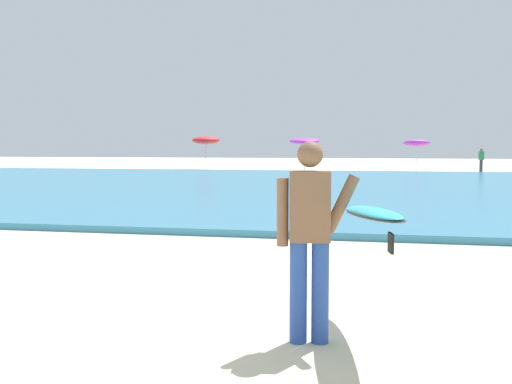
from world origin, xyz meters
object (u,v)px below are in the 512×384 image
Objects in this scene: beach_umbrella_1 at (305,141)px; beach_umbrella_2 at (417,143)px; surfer_with_board at (338,224)px; beach_umbrella_0 at (206,140)px; beachgoer_near_row_left at (481,160)px.

beach_umbrella_2 is (7.39, 0.37, -0.14)m from beach_umbrella_1.
beach_umbrella_0 reaches higher than surfer_with_board.
beach_umbrella_0 reaches higher than beach_umbrella_2.
beach_umbrella_1 is 1.06× the size of beach_umbrella_2.
beach_umbrella_1 is 1.47× the size of beachgoer_near_row_left.
surfer_with_board is at bearing -82.12° from beach_umbrella_1.
beach_umbrella_2 is at bearing 158.03° from beachgoer_near_row_left.
beachgoer_near_row_left is (17.88, 0.12, -1.26)m from beach_umbrella_0.
surfer_with_board reaches higher than beachgoer_near_row_left.
beach_umbrella_0 is 17.92m from beachgoer_near_row_left.
beach_umbrella_0 is at bearing 108.54° from surfer_with_board.
beach_umbrella_0 is 1.08× the size of beach_umbrella_2.
beach_umbrella_1 is at bearing -177.11° from beach_umbrella_2.
surfer_with_board is at bearing -71.46° from beach_umbrella_0.
beach_umbrella_1 is (6.62, 1.31, -0.06)m from beach_umbrella_0.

